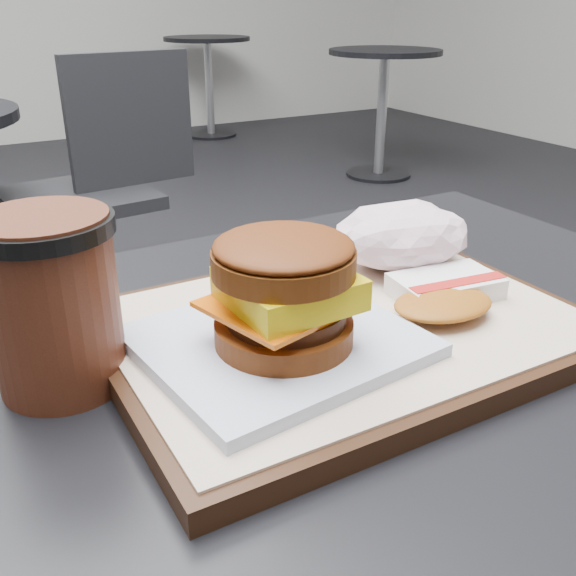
# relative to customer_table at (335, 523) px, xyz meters

# --- Properties ---
(customer_table) EXTENTS (0.80, 0.60, 0.77)m
(customer_table) POSITION_rel_customer_table_xyz_m (0.00, 0.00, 0.00)
(customer_table) COLOR #A5A5AA
(customer_table) RESTS_ON ground
(serving_tray) EXTENTS (0.38, 0.28, 0.02)m
(serving_tray) POSITION_rel_customer_table_xyz_m (0.01, 0.01, 0.20)
(serving_tray) COLOR black
(serving_tray) RESTS_ON customer_table
(breakfast_sandwich) EXTENTS (0.21, 0.19, 0.09)m
(breakfast_sandwich) POSITION_rel_customer_table_xyz_m (-0.06, -0.01, 0.24)
(breakfast_sandwich) COLOR white
(breakfast_sandwich) RESTS_ON serving_tray
(hash_brown) EXTENTS (0.12, 0.10, 0.02)m
(hash_brown) POSITION_rel_customer_table_xyz_m (0.10, -0.01, 0.22)
(hash_brown) COLOR white
(hash_brown) RESTS_ON serving_tray
(crumpled_wrapper) EXTENTS (0.13, 0.11, 0.06)m
(crumpled_wrapper) POSITION_rel_customer_table_xyz_m (0.12, 0.08, 0.24)
(crumpled_wrapper) COLOR white
(crumpled_wrapper) RESTS_ON serving_tray
(coffee_cup) EXTENTS (0.10, 0.10, 0.13)m
(coffee_cup) POSITION_rel_customer_table_xyz_m (-0.20, 0.06, 0.25)
(coffee_cup) COLOR #441C10
(coffee_cup) RESTS_ON customer_table
(neighbor_chair) EXTENTS (0.62, 0.46, 0.88)m
(neighbor_chair) POSITION_rel_customer_table_xyz_m (0.19, 1.62, -0.07)
(neighbor_chair) COLOR #9D9DA2
(neighbor_chair) RESTS_ON ground
(bg_table_near) EXTENTS (0.66, 0.66, 0.75)m
(bg_table_near) POSITION_rel_customer_table_xyz_m (2.20, 2.80, -0.02)
(bg_table_near) COLOR black
(bg_table_near) RESTS_ON ground
(bg_table_far) EXTENTS (0.66, 0.66, 0.75)m
(bg_table_far) POSITION_rel_customer_table_xyz_m (1.80, 4.50, -0.02)
(bg_table_far) COLOR black
(bg_table_far) RESTS_ON ground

